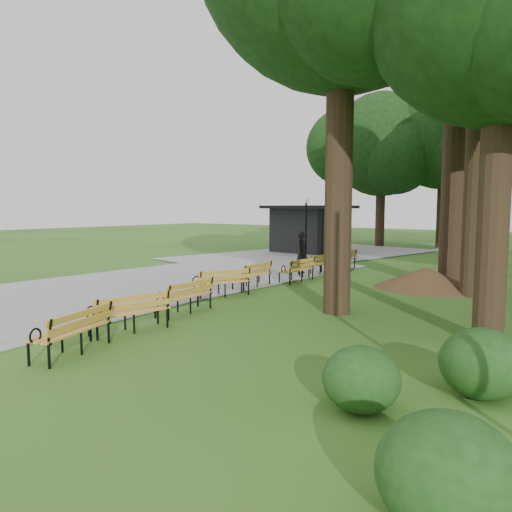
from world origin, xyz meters
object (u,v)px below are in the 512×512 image
Objects in this scene: kiosk at (307,229)px; dirt_mound at (426,278)px; bench_4 at (252,275)px; bench_6 at (315,265)px; person at (302,253)px; bench_2 at (184,296)px; bench_3 at (222,282)px; bench_1 at (129,312)px; lawn_tree_1 at (482,20)px; bench_5 at (297,270)px; bench_7 at (338,260)px; bench_0 at (71,331)px; lamp_post at (306,215)px.

dirt_mound is (10.13, -8.83, -1.04)m from kiosk.
bench_6 is at bearing 171.54° from bench_4.
bench_2 is (1.51, -8.06, -0.45)m from person.
bench_3 is (-4.52, -5.16, 0.07)m from dirt_mound.
bench_1 is at bearing 37.01° from bench_3.
lawn_tree_1 is (1.50, -0.47, 7.78)m from dirt_mound.
bench_1 is at bearing 5.04° from bench_5.
dirt_mound is 1.56× the size of bench_4.
bench_4 is at bearing -150.10° from bench_3.
dirt_mound is 1.56× the size of bench_3.
bench_3 is (5.62, -13.99, -0.98)m from kiosk.
bench_3 is (0.72, -5.71, -0.45)m from person.
bench_6 is 0.17× the size of lawn_tree_1.
bench_2 and bench_7 have the same top height.
bench_3 is 1.00× the size of bench_5.
person is at bearing -90.00° from bench_6.
bench_2 is 0.17× the size of lawn_tree_1.
bench_2 is at bearing 40.23° from bench_3.
bench_0 is at bearing 9.43° from bench_6.
lamp_post is 6.33m from bench_6.
bench_4 and bench_6 have the same top height.
lamp_post is at bearing -139.69° from bench_3.
bench_6 is at bearing -97.95° from person.
bench_3 is 0.17× the size of lawn_tree_1.
bench_0 is 10.06m from bench_5.
bench_2 is 10.29m from bench_7.
bench_2 is 4.29m from bench_4.
bench_5 is (-4.31, -1.27, 0.07)m from dirt_mound.
lawn_tree_1 is at bearing -105.50° from person.
person reaches higher than bench_2.
bench_6 is at bearing -161.06° from bench_1.
bench_4 is (-1.47, 6.21, 0.00)m from bench_1.
lawn_tree_1 is at bearing 108.97° from bench_4.
lamp_post reaches higher than person.
lawn_tree_1 is (4.81, 9.09, 7.71)m from bench_1.
lamp_post is at bearing -166.24° from bench_2.
lamp_post is at bearing -164.98° from bench_4.
lawn_tree_1 is at bearing -35.88° from kiosk.
bench_7 is at bearing -175.25° from bench_6.
lamp_post reaches higher than bench_2.
person is 0.16× the size of lawn_tree_1.
bench_2 and bench_3 have the same top height.
person is at bearing 172.88° from bench_0.
bench_2 and bench_5 have the same top height.
bench_1 is at bearing -176.11° from person.
bench_7 is at bearing -20.00° from person.
bench_6 is at bearing -53.48° from kiosk.
dirt_mound is at bearing -38.33° from kiosk.
bench_2 is 1.00× the size of bench_7.
bench_1 is 6.38m from bench_4.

